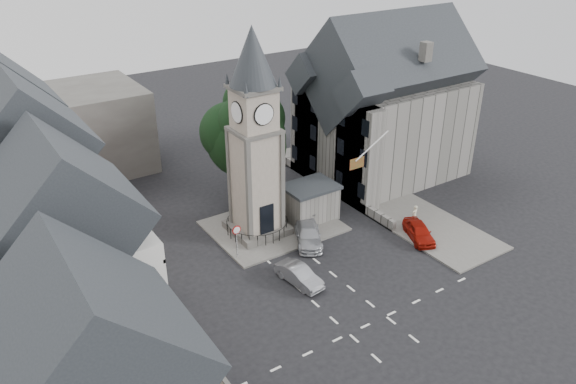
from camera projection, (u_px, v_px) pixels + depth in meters
ground at (316, 281)px, 39.09m from camera, size 120.00×120.00×0.00m
pavement_west at (111, 297)px, 37.38m from camera, size 6.00×30.00×0.14m
pavement_east at (371, 194)px, 50.90m from camera, size 6.00×26.00×0.14m
central_island at (273, 226)px, 45.74m from camera, size 10.00×8.00×0.16m
road_markings at (368, 325)px, 34.99m from camera, size 20.00×8.00×0.01m
clock_tower at (255, 137)px, 41.35m from camera, size 4.86×4.86×16.25m
stone_shelter at (310, 202)px, 46.32m from camera, size 4.30×3.30×3.08m
town_tree at (245, 127)px, 46.58m from camera, size 7.20×7.20×10.80m
warning_sign_post at (237, 236)px, 40.64m from camera, size 0.70×0.19×2.85m
terrace_pink at (13, 167)px, 40.39m from camera, size 8.10×7.60×12.80m
terrace_cream at (38, 212)px, 34.44m from camera, size 8.10×7.60×12.80m
terrace_tudor at (73, 281)px, 28.67m from camera, size 8.10×7.60×12.00m
backdrop_west at (36, 139)px, 52.21m from camera, size 20.00×10.00×8.00m
east_building at (384, 112)px, 52.09m from camera, size 14.40×11.40×12.60m
east_boundary_wall at (333, 189)px, 50.84m from camera, size 0.40×16.00×0.90m
flagpole at (372, 146)px, 42.82m from camera, size 3.68×0.10×2.74m
car_west_silver at (160, 337)px, 32.99m from camera, size 4.35×3.10×1.36m
car_west_grey at (138, 304)px, 35.77m from camera, size 4.98×2.48×1.36m
car_island_silver at (299, 275)px, 38.63m from camera, size 1.88×4.02×1.27m
car_island_east at (308, 235)px, 43.37m from camera, size 3.86×4.93×1.33m
car_east_red at (419, 232)px, 43.78m from camera, size 3.01×4.24×1.34m
pedestrian at (414, 215)px, 45.77m from camera, size 0.67×0.48×1.72m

